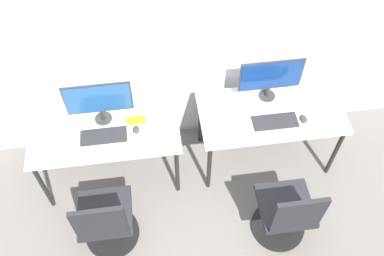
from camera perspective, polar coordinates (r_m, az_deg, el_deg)
ground_plane at (r=4.14m, az=0.24°, el=-8.50°), size 20.00×20.00×0.00m
wall_back at (r=3.52m, az=-1.44°, el=13.69°), size 12.00×0.05×2.80m
desk_left at (r=3.79m, az=-11.50°, el=-0.88°), size 1.28×0.64×0.71m
monitor_left at (r=3.61m, az=-12.34°, el=3.61°), size 0.56×0.15×0.43m
keyboard_left at (r=3.68m, az=-11.69°, el=-1.06°), size 0.39×0.16×0.02m
mouse_left at (r=3.66m, az=-7.45°, el=-0.21°), size 0.06×0.09×0.03m
office_chair_left at (r=3.67m, az=-11.34°, el=-12.24°), size 0.48×0.48×0.89m
desk_right at (r=3.89m, az=10.41°, el=1.48°), size 1.28×0.64×0.71m
monitor_right at (r=3.77m, az=10.45°, el=6.68°), size 0.56×0.15×0.43m
keyboard_right at (r=3.76m, az=11.02°, el=0.85°), size 0.39×0.16×0.02m
mouse_right at (r=3.83m, az=14.65°, el=1.18°), size 0.06×0.09×0.03m
office_chair_right at (r=3.71m, az=12.41°, el=-11.25°), size 0.48×0.48×0.89m
placard_left at (r=3.69m, az=-7.47°, el=1.02°), size 0.16×0.03×0.08m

